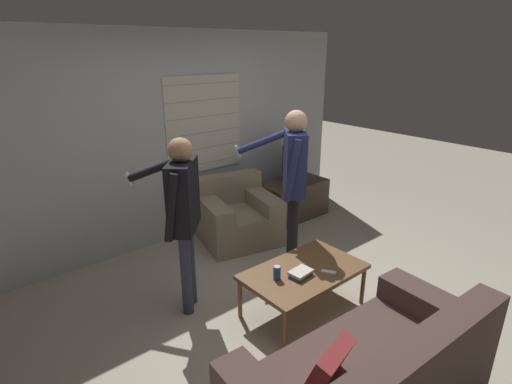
# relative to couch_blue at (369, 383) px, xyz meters

# --- Properties ---
(ground_plane) EXTENTS (16.00, 16.00, 0.00)m
(ground_plane) POSITION_rel_couch_blue_xyz_m (0.57, 1.21, -0.30)
(ground_plane) COLOR #B2A893
(wall_back) EXTENTS (5.20, 0.08, 2.55)m
(wall_back) POSITION_rel_couch_blue_xyz_m (0.58, 3.24, 0.98)
(wall_back) COLOR #ADB2B7
(wall_back) RESTS_ON ground_plane
(couch_blue) EXTENTS (1.85, 0.96, 0.80)m
(couch_blue) POSITION_rel_couch_blue_xyz_m (0.00, 0.00, 0.00)
(couch_blue) COLOR #4C3833
(couch_blue) RESTS_ON ground_plane
(armchair_beige) EXTENTS (1.09, 1.07, 0.79)m
(armchair_beige) POSITION_rel_couch_blue_xyz_m (0.98, 2.69, 0.00)
(armchair_beige) COLOR gray
(armchair_beige) RESTS_ON ground_plane
(coffee_table) EXTENTS (1.11, 0.67, 0.43)m
(coffee_table) POSITION_rel_couch_blue_xyz_m (0.54, 1.09, 0.09)
(coffee_table) COLOR brown
(coffee_table) RESTS_ON ground_plane
(tv_stand) EXTENTS (0.98, 0.56, 0.53)m
(tv_stand) POSITION_rel_couch_blue_xyz_m (2.04, 2.74, -0.04)
(tv_stand) COLOR #4C3D2D
(tv_stand) RESTS_ON ground_plane
(tv) EXTENTS (0.64, 0.78, 0.45)m
(tv) POSITION_rel_couch_blue_xyz_m (2.03, 2.75, 0.45)
(tv) COLOR #2D2D33
(tv) RESTS_ON tv_stand
(person_left_standing) EXTENTS (0.51, 0.83, 1.64)m
(person_left_standing) POSITION_rel_couch_blue_xyz_m (-0.26, 1.82, 0.74)
(person_left_standing) COLOR #33384C
(person_left_standing) RESTS_ON ground_plane
(person_right_standing) EXTENTS (0.56, 0.81, 1.76)m
(person_right_standing) POSITION_rel_couch_blue_xyz_m (1.00, 1.72, 0.82)
(person_right_standing) COLOR black
(person_right_standing) RESTS_ON ground_plane
(book_stack) EXTENTS (0.23, 0.17, 0.05)m
(book_stack) POSITION_rel_couch_blue_xyz_m (0.44, 1.04, 0.15)
(book_stack) COLOR #284C89
(book_stack) RESTS_ON coffee_table
(soda_can) EXTENTS (0.07, 0.07, 0.13)m
(soda_can) POSITION_rel_couch_blue_xyz_m (0.24, 1.14, 0.19)
(soda_can) COLOR #194C9E
(soda_can) RESTS_ON coffee_table
(spare_remote) EXTENTS (0.10, 0.13, 0.02)m
(spare_remote) POSITION_rel_couch_blue_xyz_m (0.66, 0.90, 0.14)
(spare_remote) COLOR white
(spare_remote) RESTS_ON coffee_table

